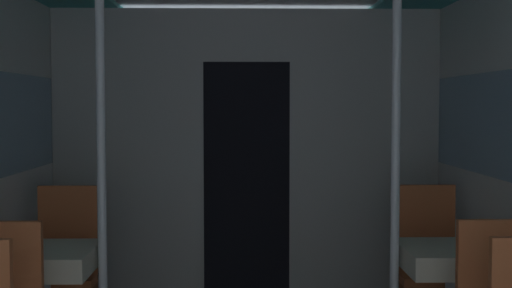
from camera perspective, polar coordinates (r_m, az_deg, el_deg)
bulkhead_far at (r=5.34m, az=-0.76°, el=-0.99°), size 2.88×0.09×2.18m
dining_table_left_1 at (r=4.00m, az=-16.84°, el=-9.66°), size 0.57×0.57×0.71m
support_pole_left_1 at (r=3.85m, az=-12.26°, el=-2.58°), size 0.05×0.05×2.18m
dining_table_right_1 at (r=4.03m, az=15.63°, el=-9.56°), size 0.57×0.57×0.71m
support_pole_right_1 at (r=3.87m, az=11.08°, el=-2.54°), size 0.05×0.05×2.18m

